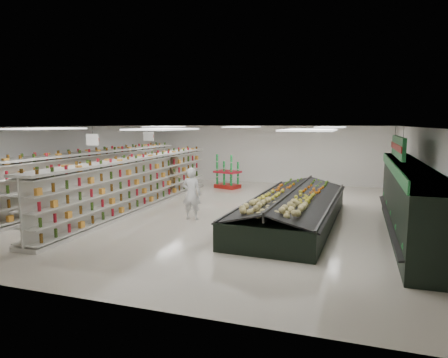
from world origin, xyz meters
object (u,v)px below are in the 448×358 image
(gondola_left, at_px, (90,180))
(soda_endcap, at_px, (228,173))
(gondola_center, at_px, (138,185))
(shopper_main, at_px, (192,194))
(shopper_background, at_px, (175,176))
(produce_island, at_px, (293,208))

(gondola_left, bearing_deg, soda_endcap, 55.85)
(gondola_center, distance_m, soda_endcap, 6.12)
(shopper_main, bearing_deg, gondola_center, -25.42)
(shopper_main, height_order, shopper_background, shopper_background)
(shopper_main, bearing_deg, produce_island, -172.95)
(produce_island, xyz_separation_m, soda_endcap, (-4.34, 6.27, 0.25))
(soda_endcap, distance_m, shopper_background, 3.27)
(gondola_center, bearing_deg, shopper_background, 86.67)
(gondola_center, bearing_deg, soda_endcap, 72.76)
(soda_endcap, distance_m, shopper_main, 6.99)
(produce_island, bearing_deg, gondola_center, 176.07)
(gondola_center, relative_size, shopper_main, 6.42)
(gondola_left, xyz_separation_m, shopper_background, (2.59, 2.80, -0.08))
(produce_island, xyz_separation_m, shopper_main, (-3.41, -0.66, 0.39))
(gondola_center, height_order, shopper_background, gondola_center)
(soda_endcap, xyz_separation_m, shopper_main, (0.93, -6.92, 0.14))
(gondola_left, distance_m, shopper_background, 3.81)
(gondola_center, xyz_separation_m, produce_island, (6.13, -0.42, -0.41))
(gondola_center, height_order, shopper_main, gondola_center)
(gondola_left, relative_size, gondola_center, 1.07)
(shopper_main, bearing_deg, soda_endcap, -86.15)
(produce_island, distance_m, shopper_main, 3.50)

